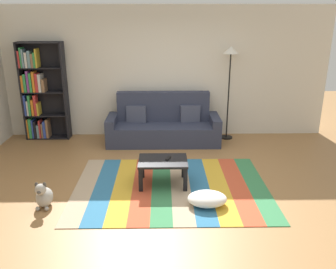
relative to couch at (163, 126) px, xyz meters
name	(u,v)px	position (x,y,z in m)	size (l,w,h in m)	color
ground_plane	(168,186)	(0.05, -2.02, -0.34)	(14.00, 14.00, 0.00)	#9E7042
back_wall	(166,72)	(0.05, 0.53, 1.01)	(6.80, 0.10, 2.70)	silver
rug	(171,187)	(0.11, -2.06, -0.33)	(2.92, 2.16, 0.01)	tan
couch	(163,126)	(0.00, 0.00, 0.00)	(2.26, 0.80, 1.00)	#2D3347
bookshelf	(39,93)	(-2.55, 0.28, 0.63)	(0.90, 0.28, 2.00)	black
coffee_table	(163,164)	(-0.02, -1.94, 0.00)	(0.74, 0.55, 0.40)	black
pouf	(207,199)	(0.59, -2.60, -0.23)	(0.54, 0.40, 0.19)	white
dog	(44,196)	(-1.64, -2.59, -0.18)	(0.22, 0.35, 0.40)	#9E998E
standing_lamp	(230,62)	(1.34, 0.21, 1.26)	(0.32, 0.32, 1.91)	black
tv_remote	(168,158)	(0.06, -1.91, 0.08)	(0.04, 0.15, 0.02)	black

